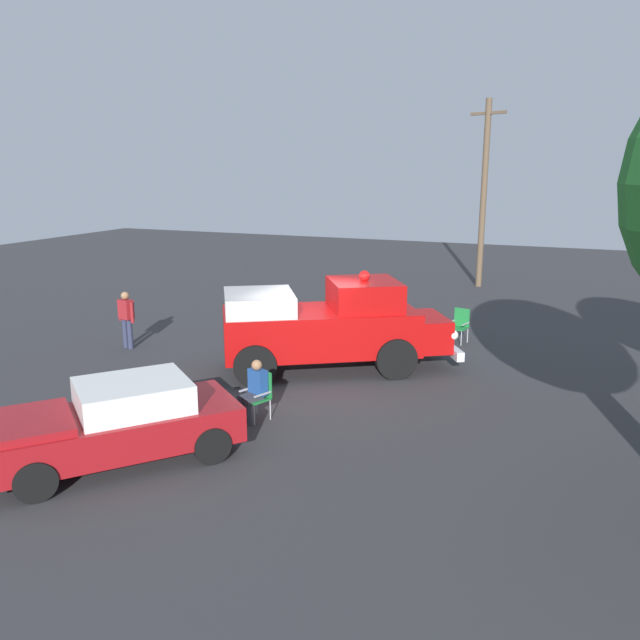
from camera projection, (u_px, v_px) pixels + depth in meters
ground_plane at (309, 374)px, 16.40m from camera, size 60.00×60.00×0.00m
vintage_fire_truck at (329, 325)px, 16.53m from camera, size 4.97×6.20×2.59m
classic_hot_rod at (115, 423)px, 11.41m from camera, size 4.53×4.22×1.46m
lawn_chair_near_truck at (259, 392)px, 13.43m from camera, size 0.64×0.64×1.02m
lawn_chair_by_car at (460, 323)px, 19.27m from camera, size 0.60×0.61×1.02m
spectator_seated at (254, 388)px, 13.31m from camera, size 0.63×0.54×1.29m
spectator_standing at (126, 316)px, 18.52m from camera, size 0.35×0.65×1.68m
utility_pole at (484, 192)px, 27.38m from camera, size 0.84×1.59×7.89m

